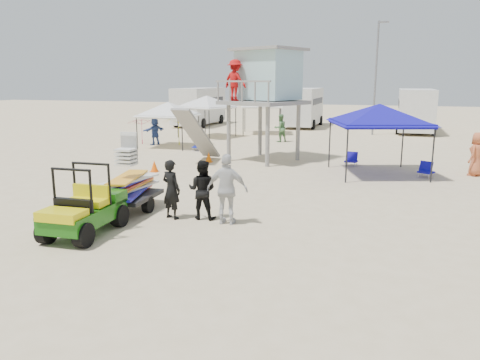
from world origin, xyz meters
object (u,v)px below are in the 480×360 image
(man_left, at_px, (171,189))
(canopy_blue, at_px, (379,107))
(lifeguard_tower, at_px, (263,79))
(utility_cart, at_px, (82,203))
(surf_trailer, at_px, (130,184))

(man_left, xyz_separation_m, canopy_blue, (5.37, 8.56, 1.96))
(lifeguard_tower, bearing_deg, man_left, -88.94)
(utility_cart, distance_m, lifeguard_tower, 13.12)
(surf_trailer, height_order, lifeguard_tower, lifeguard_tower)
(utility_cart, xyz_separation_m, canopy_blue, (6.89, 10.60, 1.99))
(man_left, height_order, lifeguard_tower, lifeguard_tower)
(surf_trailer, distance_m, canopy_blue, 10.93)
(utility_cart, bearing_deg, canopy_blue, 56.95)
(surf_trailer, bearing_deg, canopy_blue, 50.18)
(man_left, bearing_deg, surf_trailer, 7.45)
(utility_cart, distance_m, canopy_blue, 12.80)
(utility_cart, bearing_deg, man_left, 53.21)
(surf_trailer, distance_m, lifeguard_tower, 10.87)
(utility_cart, height_order, lifeguard_tower, lifeguard_tower)
(surf_trailer, bearing_deg, man_left, -11.19)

